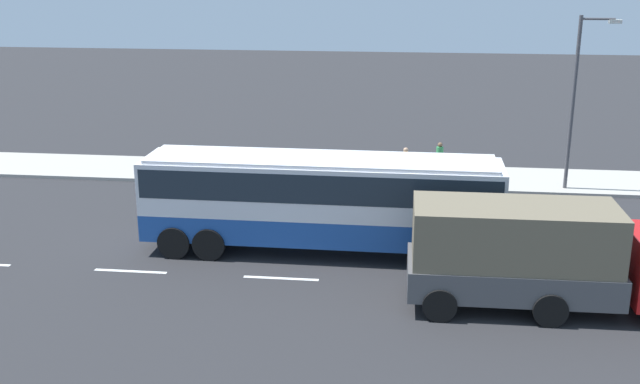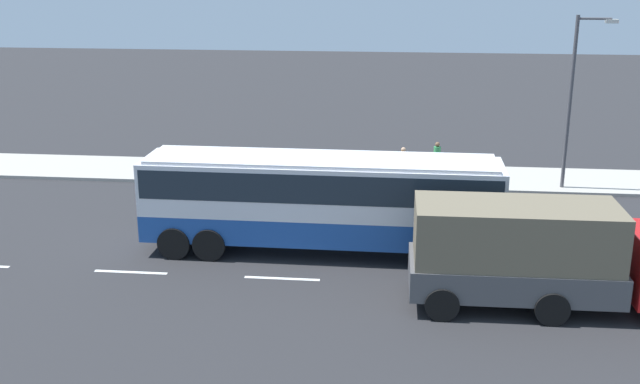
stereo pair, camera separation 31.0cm
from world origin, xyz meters
TOP-DOWN VIEW (x-y plane):
  - ground_plane at (0.00, 0.00)m, footprint 120.00×120.00m
  - sidewalk_curb at (0.00, 9.32)m, footprint 80.00×4.00m
  - lane_centreline at (4.75, -2.73)m, footprint 43.09×0.16m
  - coach_bus at (1.07, -0.28)m, footprint 12.05×2.75m
  - cargo_truck at (7.90, -3.91)m, footprint 8.20×2.73m
  - pedestrian_near_curb at (3.87, 8.14)m, footprint 0.32×0.32m
  - pedestrian_at_crossing at (5.39, 9.21)m, footprint 0.32×0.32m
  - street_lamp at (10.94, 8.09)m, footprint 1.68×0.24m

SIDE VIEW (x-z plane):
  - ground_plane at x=0.00m, z-range 0.00..0.00m
  - lane_centreline at x=4.75m, z-range 0.00..0.01m
  - sidewalk_curb at x=0.00m, z-range 0.00..0.15m
  - pedestrian_near_curb at x=3.87m, z-range 0.27..1.86m
  - pedestrian_at_crossing at x=5.39m, z-range 0.27..1.88m
  - cargo_truck at x=7.90m, z-range 0.11..3.16m
  - coach_bus at x=1.07m, z-range 0.41..3.75m
  - street_lamp at x=10.94m, z-range 0.66..8.00m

